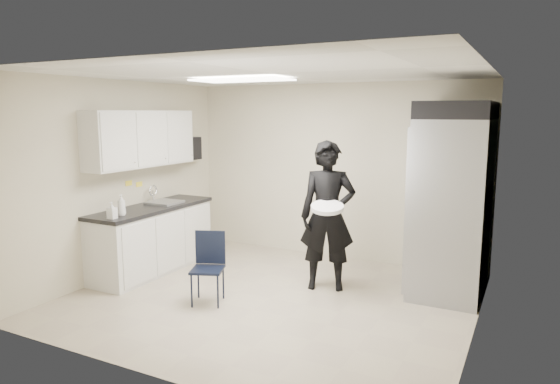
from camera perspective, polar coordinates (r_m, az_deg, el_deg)
The scene contains 21 objects.
floor at distance 6.03m, azimuth -1.13°, elevation -12.06°, with size 4.50×4.50×0.00m, color #A0947E.
ceiling at distance 5.64m, azimuth -1.21°, elevation 13.40°, with size 4.50×4.50×0.00m, color silver.
back_wall at distance 7.50m, azimuth 6.10°, elevation 2.33°, with size 4.50×4.50×0.00m, color beige.
left_wall at distance 7.04m, azimuth -17.53°, elevation 1.51°, with size 4.00×4.00×0.00m, color beige.
right_wall at distance 5.05m, azimuth 21.95°, elevation -1.57°, with size 4.00×4.00×0.00m, color beige.
ceiling_panel at distance 6.28m, azimuth -4.37°, elevation 12.66°, with size 1.20×0.60×0.02m, color white.
lower_counter at distance 7.14m, azimuth -14.34°, elevation -5.36°, with size 0.60×1.90×0.86m, color silver.
countertop at distance 7.04m, azimuth -14.49°, elevation -1.77°, with size 0.64×1.95×0.05m, color black.
sink at distance 7.21m, azimuth -13.05°, elevation -1.58°, with size 0.42×0.40×0.14m, color gray.
faucet at distance 7.32m, azimuth -14.29°, elevation -0.28°, with size 0.02×0.02×0.24m, color silver.
upper_cabinets at distance 7.01m, azimuth -15.56°, elevation 5.89°, with size 0.35×1.80×0.75m, color silver.
towel_dispenser at distance 7.95m, azimuth -10.22°, elevation 4.93°, with size 0.22×0.30×0.35m, color black.
notice_sticker_left at distance 7.11m, azimuth -16.90°, elevation 0.97°, with size 0.00×0.12×0.07m, color yellow.
notice_sticker_right at distance 7.26m, azimuth -15.80°, elevation 0.86°, with size 0.00×0.12×0.07m, color yellow.
commercial_fridge at distance 6.38m, azimuth 19.15°, elevation -1.58°, with size 0.80×1.35×2.10m, color gray.
fridge_compressor at distance 6.28m, azimuth 19.70°, elevation 8.78°, with size 0.80×1.35×0.20m, color black.
folding_chair at distance 5.83m, azimuth -8.30°, elevation -8.78°, with size 0.35×0.35×0.79m, color black.
man_tuxedo at distance 6.15m, azimuth 5.47°, elevation -2.72°, with size 0.68×0.45×1.84m, color black.
bucket_lid at distance 5.88m, azimuth 5.43°, elevation -1.76°, with size 0.39×0.39×0.05m, color white.
soap_bottle_a at distance 6.49m, azimuth -17.67°, elevation -1.42°, with size 0.10×0.10×0.26m, color silver.
soap_bottle_b at distance 6.32m, azimuth -18.65°, elevation -2.00°, with size 0.09×0.10×0.21m, color #A4A4B0.
Camera 1 is at (2.67, -4.95, 2.18)m, focal length 32.00 mm.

